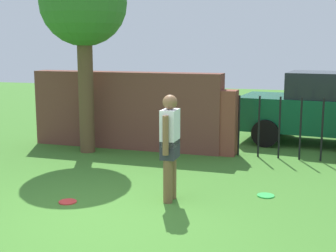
{
  "coord_description": "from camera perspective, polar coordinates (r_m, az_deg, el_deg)",
  "views": [
    {
      "loc": [
        2.65,
        -5.45,
        2.33
      ],
      "look_at": [
        0.3,
        1.88,
        1.0
      ],
      "focal_mm": 49.8,
      "sensor_mm": 36.0,
      "label": 1
    }
  ],
  "objects": [
    {
      "name": "fence_gate",
      "position": [
        9.92,
        14.71,
        0.01
      ],
      "size": [
        3.09,
        0.44,
        1.4
      ],
      "color": "brown",
      "rests_on": "ground"
    },
    {
      "name": "car",
      "position": [
        11.65,
        19.38,
        2.0
      ],
      "size": [
        4.34,
        2.23,
        1.72
      ],
      "rotation": [
        0.0,
        0.0,
        -0.09
      ],
      "color": "#0C4C2D",
      "rests_on": "ground"
    },
    {
      "name": "frisbee_green",
      "position": [
        7.55,
        11.87,
        -8.33
      ],
      "size": [
        0.27,
        0.27,
        0.02
      ],
      "primitive_type": "cylinder",
      "color": "green",
      "rests_on": "ground"
    },
    {
      "name": "tree",
      "position": [
        10.32,
        -10.31,
        14.26
      ],
      "size": [
        1.86,
        1.86,
        4.17
      ],
      "color": "brown",
      "rests_on": "ground"
    },
    {
      "name": "brick_wall",
      "position": [
        10.72,
        -5.16,
        1.95
      ],
      "size": [
        4.46,
        0.5,
        1.75
      ],
      "primitive_type": "cube",
      "color": "brown",
      "rests_on": "ground"
    },
    {
      "name": "ground_plane",
      "position": [
        6.49,
        -7.76,
        -11.33
      ],
      "size": [
        40.0,
        40.0,
        0.0
      ],
      "primitive_type": "plane",
      "color": "#3D7528"
    },
    {
      "name": "frisbee_red",
      "position": [
        7.27,
        -12.18,
        -9.05
      ],
      "size": [
        0.27,
        0.27,
        0.02
      ],
      "primitive_type": "cylinder",
      "color": "red",
      "rests_on": "ground"
    },
    {
      "name": "person",
      "position": [
        6.97,
        0.24,
        -2.06
      ],
      "size": [
        0.23,
        0.54,
        1.62
      ],
      "rotation": [
        0.0,
        0.0,
        1.59
      ],
      "color": "brown",
      "rests_on": "ground"
    }
  ]
}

